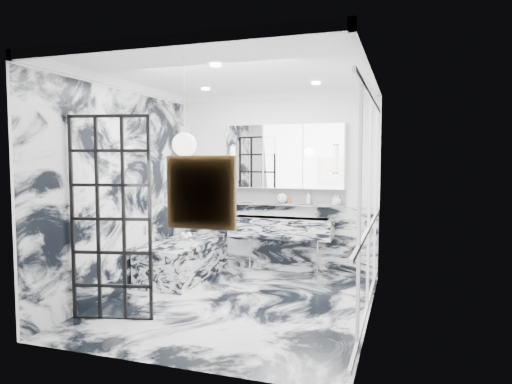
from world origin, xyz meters
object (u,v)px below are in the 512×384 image
(crittall_door, at_px, (111,219))
(mirror_cabinet, at_px, (284,156))
(trough_sink, at_px, (281,227))
(bathtub, at_px, (184,259))

(crittall_door, bearing_deg, mirror_cabinet, 51.24)
(trough_sink, relative_size, mirror_cabinet, 0.84)
(crittall_door, xyz_separation_m, mirror_cabinet, (1.26, 2.67, 0.70))
(bathtub, bearing_deg, trough_sink, 26.48)
(trough_sink, bearing_deg, mirror_cabinet, 90.00)
(crittall_door, height_order, trough_sink, crittall_door)
(mirror_cabinet, height_order, bathtub, mirror_cabinet)
(trough_sink, xyz_separation_m, bathtub, (-1.33, -0.66, -0.45))
(trough_sink, distance_m, bathtub, 1.55)
(bathtub, bearing_deg, mirror_cabinet, 32.06)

